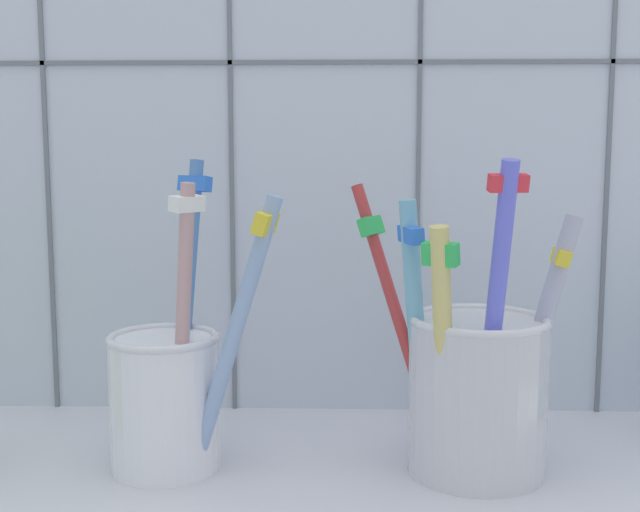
% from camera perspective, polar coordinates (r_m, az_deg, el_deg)
% --- Properties ---
extents(counter_slab, '(0.64, 0.22, 0.02)m').
position_cam_1_polar(counter_slab, '(0.49, -0.00, -15.71)').
color(counter_slab, silver).
rests_on(counter_slab, ground).
extents(tile_wall_back, '(0.64, 0.02, 0.45)m').
position_cam_1_polar(tile_wall_back, '(0.57, 0.35, 9.62)').
color(tile_wall_back, silver).
rests_on(tile_wall_back, ground).
extents(toothbrush_cup_left, '(0.10, 0.08, 0.18)m').
position_cam_1_polar(toothbrush_cup_left, '(0.48, -10.50, -9.13)').
color(toothbrush_cup_left, white).
rests_on(toothbrush_cup_left, counter_slab).
extents(toothbrush_cup_right, '(0.13, 0.09, 0.18)m').
position_cam_1_polar(toothbrush_cup_right, '(0.48, 10.80, -8.81)').
color(toothbrush_cup_right, silver).
rests_on(toothbrush_cup_right, counter_slab).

